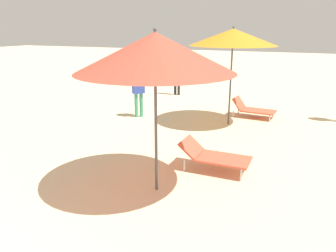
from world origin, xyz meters
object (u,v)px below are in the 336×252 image
(person_walking_near, at_px, (138,88))
(person_walking_mid, at_px, (177,69))
(umbrella_second, at_px, (155,53))
(umbrella_farthest, at_px, (233,37))
(lounger_farthest_shoreside, at_px, (252,109))
(lounger_second_shoreside, at_px, (214,156))

(person_walking_near, height_order, person_walking_mid, person_walking_mid)
(umbrella_second, relative_size, person_walking_mid, 1.56)
(umbrella_second, bearing_deg, person_walking_near, 121.95)
(umbrella_farthest, xyz_separation_m, lounger_farthest_shoreside, (0.51, 1.06, -2.23))
(person_walking_mid, bearing_deg, person_walking_near, 9.25)
(lounger_second_shoreside, bearing_deg, person_walking_near, 137.51)
(lounger_farthest_shoreside, bearing_deg, lounger_second_shoreside, -85.49)
(umbrella_farthest, relative_size, person_walking_mid, 1.58)
(lounger_farthest_shoreside, bearing_deg, umbrella_farthest, -111.25)
(umbrella_second, distance_m, lounger_second_shoreside, 2.50)
(umbrella_second, bearing_deg, person_walking_mid, 109.67)
(person_walking_near, relative_size, person_walking_mid, 0.88)
(person_walking_near, bearing_deg, umbrella_second, -15.10)
(umbrella_second, relative_size, lounger_second_shoreside, 2.00)
(umbrella_second, xyz_separation_m, person_walking_mid, (-2.89, 8.10, -1.30))
(umbrella_second, relative_size, umbrella_farthest, 0.99)
(umbrella_farthest, distance_m, person_walking_mid, 4.86)
(umbrella_second, height_order, umbrella_farthest, umbrella_farthest)
(umbrella_farthest, relative_size, person_walking_near, 1.79)
(umbrella_second, xyz_separation_m, lounger_farthest_shoreside, (0.69, 5.67, -2.10))
(lounger_farthest_shoreside, bearing_deg, umbrella_second, -92.46)
(umbrella_second, xyz_separation_m, lounger_second_shoreside, (0.69, 1.21, -2.07))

